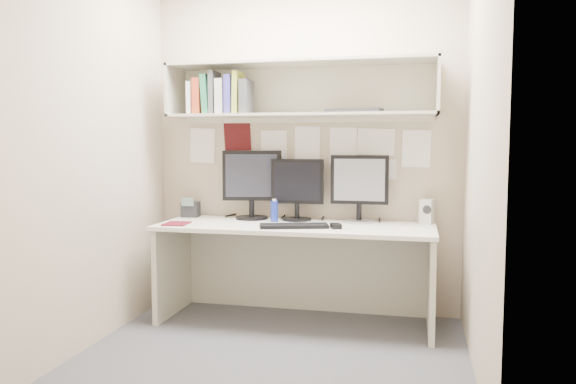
% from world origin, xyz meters
% --- Properties ---
extents(floor, '(2.40, 2.00, 0.01)m').
position_xyz_m(floor, '(0.00, 0.00, 0.00)').
color(floor, '#48474C').
rests_on(floor, ground).
extents(wall_back, '(2.40, 0.02, 2.60)m').
position_xyz_m(wall_back, '(0.00, 1.00, 1.30)').
color(wall_back, tan).
rests_on(wall_back, ground).
extents(wall_front, '(2.40, 0.02, 2.60)m').
position_xyz_m(wall_front, '(0.00, -1.00, 1.30)').
color(wall_front, tan).
rests_on(wall_front, ground).
extents(wall_left, '(0.02, 2.00, 2.60)m').
position_xyz_m(wall_left, '(-1.20, 0.00, 1.30)').
color(wall_left, tan).
rests_on(wall_left, ground).
extents(wall_right, '(0.02, 2.00, 2.60)m').
position_xyz_m(wall_right, '(1.20, 0.00, 1.30)').
color(wall_right, tan).
rests_on(wall_right, ground).
extents(desk, '(2.00, 0.70, 0.73)m').
position_xyz_m(desk, '(0.00, 0.65, 0.37)').
color(desk, white).
rests_on(desk, floor).
extents(overhead_hutch, '(2.00, 0.38, 0.40)m').
position_xyz_m(overhead_hutch, '(0.00, 0.86, 1.72)').
color(overhead_hutch, beige).
rests_on(overhead_hutch, wall_back).
extents(pinned_papers, '(1.92, 0.01, 0.48)m').
position_xyz_m(pinned_papers, '(0.00, 0.99, 1.25)').
color(pinned_papers, white).
rests_on(pinned_papers, wall_back).
extents(monitor_left, '(0.46, 0.25, 0.53)m').
position_xyz_m(monitor_left, '(-0.39, 0.87, 1.02)').
color(monitor_left, black).
rests_on(monitor_left, desk).
extents(monitor_center, '(0.40, 0.22, 0.47)m').
position_xyz_m(monitor_center, '(-0.03, 0.87, 0.99)').
color(monitor_center, black).
rests_on(monitor_center, desk).
extents(monitor_right, '(0.43, 0.24, 0.50)m').
position_xyz_m(monitor_right, '(0.44, 0.87, 1.00)').
color(monitor_right, '#A5A5AA').
rests_on(monitor_right, desk).
extents(keyboard, '(0.51, 0.30, 0.02)m').
position_xyz_m(keyboard, '(0.02, 0.50, 0.74)').
color(keyboard, black).
rests_on(keyboard, desk).
extents(mouse, '(0.10, 0.12, 0.03)m').
position_xyz_m(mouse, '(0.31, 0.52, 0.75)').
color(mouse, black).
rests_on(mouse, desk).
extents(speaker, '(0.11, 0.12, 0.18)m').
position_xyz_m(speaker, '(0.93, 0.91, 0.82)').
color(speaker, beige).
rests_on(speaker, desk).
extents(blue_bottle, '(0.06, 0.06, 0.17)m').
position_xyz_m(blue_bottle, '(-0.18, 0.75, 0.81)').
color(blue_bottle, navy).
rests_on(blue_bottle, desk).
extents(maroon_notebook, '(0.18, 0.21, 0.01)m').
position_xyz_m(maroon_notebook, '(-0.85, 0.45, 0.74)').
color(maroon_notebook, '#5A0F1D').
rests_on(maroon_notebook, desk).
extents(desk_phone, '(0.14, 0.13, 0.16)m').
position_xyz_m(desk_phone, '(-0.91, 0.87, 0.79)').
color(desk_phone, black).
rests_on(desk_phone, desk).
extents(book_stack, '(0.48, 0.20, 0.32)m').
position_xyz_m(book_stack, '(-0.60, 0.76, 1.68)').
color(book_stack, silver).
rests_on(book_stack, overhead_hutch).
extents(hutch_tray, '(0.42, 0.21, 0.03)m').
position_xyz_m(hutch_tray, '(0.40, 0.78, 1.55)').
color(hutch_tray, black).
rests_on(hutch_tray, overhead_hutch).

